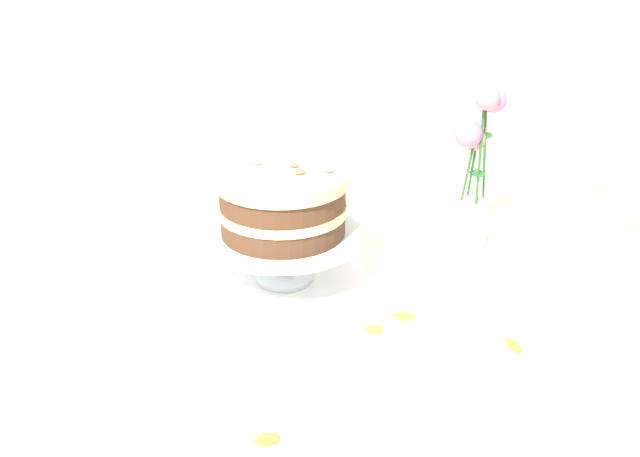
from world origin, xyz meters
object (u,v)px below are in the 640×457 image
(cake_stand, at_px, (284,240))
(flower_vase, at_px, (474,176))
(teacup, at_px, (628,282))
(layer_cake, at_px, (283,203))
(dining_table, at_px, (346,338))

(cake_stand, xyz_separation_m, flower_vase, (0.41, 0.02, 0.07))
(teacup, bearing_deg, cake_stand, 154.91)
(layer_cake, distance_m, teacup, 0.64)
(dining_table, xyz_separation_m, flower_vase, (0.32, 0.12, 0.24))
(flower_vase, relative_size, teacup, 2.88)
(flower_vase, xyz_separation_m, teacup, (0.15, -0.28, -0.12))
(layer_cake, xyz_separation_m, teacup, (0.56, -0.26, -0.13))
(cake_stand, xyz_separation_m, layer_cake, (0.00, 0.00, 0.07))
(flower_vase, bearing_deg, layer_cake, -177.17)
(layer_cake, bearing_deg, flower_vase, 2.83)
(layer_cake, bearing_deg, cake_stand, -150.10)
(cake_stand, bearing_deg, flower_vase, 2.84)
(teacup, bearing_deg, flower_vase, 118.42)
(dining_table, bearing_deg, teacup, -19.41)
(dining_table, relative_size, layer_cake, 5.96)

